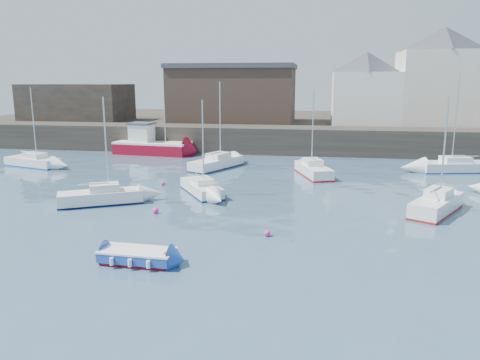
% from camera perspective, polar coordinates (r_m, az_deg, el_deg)
% --- Properties ---
extents(water, '(220.00, 220.00, 0.00)m').
position_cam_1_polar(water, '(21.83, -5.20, -10.40)').
color(water, '#2D4760').
rests_on(water, ground).
extents(quay_wall, '(90.00, 5.00, 3.00)m').
position_cam_1_polar(quay_wall, '(55.17, 3.89, 4.93)').
color(quay_wall, '#28231E').
rests_on(quay_wall, ground).
extents(land_strip, '(90.00, 32.00, 2.80)m').
position_cam_1_polar(land_strip, '(73.02, 5.26, 6.57)').
color(land_strip, '#28231E').
rests_on(land_strip, ground).
extents(bldg_east_a, '(13.36, 13.36, 11.80)m').
position_cam_1_polar(bldg_east_a, '(63.27, 23.38, 11.54)').
color(bldg_east_a, beige).
rests_on(bldg_east_a, land_strip).
extents(bldg_east_d, '(11.14, 11.14, 8.95)m').
position_cam_1_polar(bldg_east_d, '(61.29, 15.05, 10.76)').
color(bldg_east_d, white).
rests_on(bldg_east_d, land_strip).
extents(warehouse, '(16.40, 10.40, 7.60)m').
position_cam_1_polar(warehouse, '(63.52, -0.82, 10.52)').
color(warehouse, '#3D2D26').
rests_on(warehouse, land_strip).
extents(bldg_west, '(14.00, 8.00, 5.00)m').
position_cam_1_polar(bldg_west, '(69.95, -19.24, 8.92)').
color(bldg_west, '#353028').
rests_on(bldg_west, land_strip).
extents(blue_dinghy, '(3.55, 1.92, 0.66)m').
position_cam_1_polar(blue_dinghy, '(22.43, -12.39, -9.00)').
color(blue_dinghy, maroon).
rests_on(blue_dinghy, ground).
extents(fishing_boat, '(9.01, 4.28, 5.75)m').
position_cam_1_polar(fishing_boat, '(54.88, -10.87, 4.30)').
color(fishing_boat, maroon).
rests_on(fishing_boat, ground).
extents(sailboat_a, '(5.77, 4.21, 7.27)m').
position_cam_1_polar(sailboat_a, '(33.43, -16.57, -1.96)').
color(sailboat_a, white).
rests_on(sailboat_a, ground).
extents(sailboat_b, '(4.37, 5.50, 6.97)m').
position_cam_1_polar(sailboat_b, '(35.07, -4.72, -0.94)').
color(sailboat_b, white).
rests_on(sailboat_b, ground).
extents(sailboat_c, '(4.40, 5.74, 7.39)m').
position_cam_1_polar(sailboat_c, '(32.47, 22.85, -2.73)').
color(sailboat_c, white).
rests_on(sailboat_c, ground).
extents(sailboat_e, '(6.26, 3.53, 7.68)m').
position_cam_1_polar(sailboat_e, '(50.30, -23.91, 2.07)').
color(sailboat_e, white).
rests_on(sailboat_e, ground).
extents(sailboat_f, '(3.62, 6.11, 7.57)m').
position_cam_1_polar(sailboat_f, '(42.09, 8.92, 1.25)').
color(sailboat_f, white).
rests_on(sailboat_f, ground).
extents(sailboat_g, '(7.48, 3.79, 9.06)m').
position_cam_1_polar(sailboat_g, '(47.87, 25.06, 1.53)').
color(sailboat_g, white).
rests_on(sailboat_g, ground).
extents(sailboat_h, '(4.58, 6.63, 8.21)m').
position_cam_1_polar(sailboat_h, '(45.14, -2.86, 2.11)').
color(sailboat_h, white).
rests_on(sailboat_h, ground).
extents(buoy_near, '(0.39, 0.39, 0.39)m').
position_cam_1_polar(buoy_near, '(30.42, -10.23, -4.01)').
color(buoy_near, '#F7229C').
rests_on(buoy_near, ground).
extents(buoy_mid, '(0.35, 0.35, 0.35)m').
position_cam_1_polar(buoy_mid, '(25.71, 3.34, -6.85)').
color(buoy_mid, '#F7229C').
rests_on(buoy_mid, ground).
extents(buoy_far, '(0.35, 0.35, 0.35)m').
position_cam_1_polar(buoy_far, '(38.35, -9.37, -0.63)').
color(buoy_far, '#F7229C').
rests_on(buoy_far, ground).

